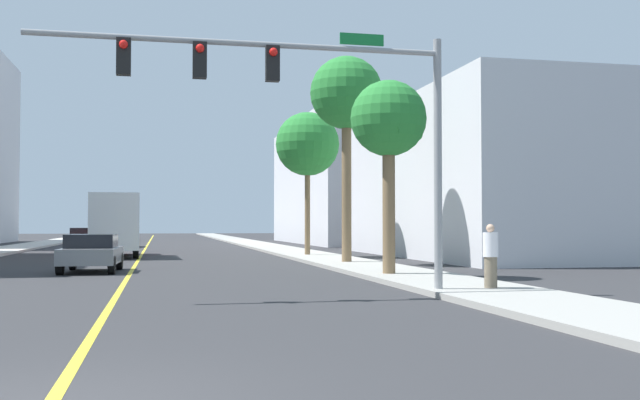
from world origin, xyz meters
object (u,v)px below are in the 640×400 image
at_px(car_blue, 123,237).
at_px(car_red, 84,239).
at_px(palm_far, 307,145).
at_px(traffic_signal_mast, 306,94).
at_px(pedestrian, 491,256).
at_px(car_gray, 91,252).
at_px(palm_near, 389,123).
at_px(delivery_truck, 115,224).
at_px(palm_mid, 346,96).

bearing_deg(car_blue, car_red, -102.85).
bearing_deg(palm_far, traffic_signal_mast, -101.41).
height_order(traffic_signal_mast, pedestrian, traffic_signal_mast).
relative_size(car_gray, car_red, 0.91).
bearing_deg(palm_near, pedestrian, -81.73).
bearing_deg(traffic_signal_mast, palm_near, 55.74).
xyz_separation_m(traffic_signal_mast, pedestrian, (4.69, -0.04, -3.90)).
distance_m(palm_near, delivery_truck, 20.36).
xyz_separation_m(palm_mid, palm_far, (-0.19, 7.60, -1.29)).
height_order(palm_mid, delivery_truck, palm_mid).
height_order(palm_far, car_gray, palm_far).
xyz_separation_m(traffic_signal_mast, palm_far, (4.21, 20.87, 1.11)).
relative_size(car_red, pedestrian, 2.75).
distance_m(palm_mid, delivery_truck, 15.28).
distance_m(palm_near, palm_far, 15.23).
distance_m(palm_far, car_gray, 15.16).
distance_m(car_blue, car_gray, 30.14).
height_order(palm_near, palm_far, palm_far).
bearing_deg(pedestrian, car_gray, 123.80).
relative_size(traffic_signal_mast, palm_far, 1.31).
xyz_separation_m(car_gray, delivery_truck, (0.11, 12.56, 1.01)).
bearing_deg(palm_mid, palm_far, 91.40).
height_order(palm_near, pedestrian, palm_near).
distance_m(car_blue, pedestrian, 42.38).
relative_size(palm_far, car_blue, 1.66).
height_order(traffic_signal_mast, car_red, traffic_signal_mast).
distance_m(palm_near, pedestrian, 7.09).
xyz_separation_m(car_blue, pedestrian, (10.86, -40.96, 0.17)).
bearing_deg(delivery_truck, palm_far, -16.06).
relative_size(palm_mid, delivery_truck, 1.07).
relative_size(traffic_signal_mast, delivery_truck, 1.20).
height_order(palm_mid, car_gray, palm_mid).
bearing_deg(car_gray, car_red, 98.54).
xyz_separation_m(palm_near, delivery_truck, (-9.57, 17.66, -3.31)).
relative_size(car_blue, car_gray, 1.15).
relative_size(palm_near, car_blue, 1.38).
bearing_deg(car_gray, palm_near, -25.44).
relative_size(traffic_signal_mast, pedestrian, 6.19).
height_order(palm_far, delivery_truck, palm_far).
bearing_deg(palm_mid, delivery_truck, 135.11).
xyz_separation_m(palm_mid, car_red, (-12.65, 20.08, -6.47)).
xyz_separation_m(car_red, pedestrian, (12.94, -33.40, 0.17)).
distance_m(delivery_truck, pedestrian, 25.60).
relative_size(delivery_truck, pedestrian, 5.15).
bearing_deg(traffic_signal_mast, delivery_truck, 103.73).
height_order(traffic_signal_mast, car_gray, traffic_signal_mast).
bearing_deg(palm_far, palm_near, -91.31).
bearing_deg(palm_far, delivery_truck, 166.05).
distance_m(car_gray, pedestrian, 15.08).
distance_m(traffic_signal_mast, car_blue, 41.58).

